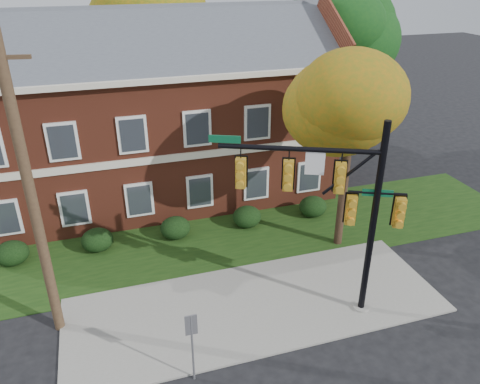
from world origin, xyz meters
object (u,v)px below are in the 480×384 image
object	(u,v)px
traffic_signal	(336,200)
utility_pole	(32,198)
apartment_building	(152,104)
tree_right_rear	(345,30)
tree_far_rear	(151,10)
hedge_right	(247,217)
sign_post	(192,337)
hedge_far_left	(12,253)
hedge_left	(97,240)
hedge_center	(175,228)
tree_near_right	(360,101)
hedge_far_right	(313,207)

from	to	relation	value
traffic_signal	utility_pole	size ratio (longest dim) A/B	0.72
apartment_building	utility_pole	bearing A→B (deg)	-116.67
tree_right_rear	tree_far_rear	distance (m)	12.20
hedge_right	tree_right_rear	bearing A→B (deg)	38.02
traffic_signal	sign_post	world-z (taller)	traffic_signal
tree_right_rear	hedge_right	bearing A→B (deg)	-141.98
hedge_far_left	sign_post	size ratio (longest dim) A/B	0.55
traffic_signal	sign_post	xyz separation A→B (m)	(-5.40, -1.83, -2.82)
traffic_signal	hedge_left	bearing A→B (deg)	164.82
hedge_center	tree_near_right	xyz separation A→B (m)	(7.22, -2.83, 6.14)
tree_far_rear	sign_post	bearing A→B (deg)	-96.11
hedge_right	hedge_far_right	size ratio (longest dim) A/B	1.00
hedge_far_left	tree_right_rear	xyz separation A→B (m)	(18.31, 6.11, 7.60)
tree_far_rear	utility_pole	size ratio (longest dim) A/B	1.14
hedge_far_left	hedge_left	size ratio (longest dim) A/B	1.00
apartment_building	hedge_far_left	xyz separation A→B (m)	(-7.00, -5.25, -4.46)
tree_near_right	tree_far_rear	world-z (taller)	tree_far_rear
hedge_right	tree_right_rear	distance (m)	12.50
tree_near_right	tree_far_rear	xyz separation A→B (m)	(-5.88, 15.93, 2.17)
tree_right_rear	traffic_signal	bearing A→B (deg)	-118.55
sign_post	tree_near_right	bearing A→B (deg)	34.91
hedge_right	tree_far_rear	size ratio (longest dim) A/B	0.12
tree_right_rear	utility_pole	world-z (taller)	tree_right_rear
apartment_building	hedge_right	world-z (taller)	apartment_building
apartment_building	hedge_far_right	world-z (taller)	apartment_building
hedge_far_right	tree_near_right	size ratio (longest dim) A/B	0.16
apartment_building	traffic_signal	distance (m)	12.59
hedge_right	traffic_signal	xyz separation A→B (m)	(0.94, -6.52, 4.02)
hedge_far_right	tree_near_right	xyz separation A→B (m)	(0.22, -2.83, 6.14)
hedge_far_left	tree_far_rear	bearing A→B (deg)	57.50
hedge_center	sign_post	bearing A→B (deg)	-96.52
utility_pole	hedge_right	bearing A→B (deg)	38.24
hedge_far_left	tree_near_right	world-z (taller)	tree_near_right
tree_near_right	sign_post	bearing A→B (deg)	-146.03
traffic_signal	hedge_right	bearing A→B (deg)	122.42
apartment_building	tree_far_rear	bearing A→B (deg)	80.29
hedge_far_left	tree_right_rear	world-z (taller)	tree_right_rear
apartment_building	hedge_center	world-z (taller)	apartment_building
tree_right_rear	tree_far_rear	bearing A→B (deg)	145.00
hedge_far_right	tree_far_rear	distance (m)	16.51
hedge_far_left	hedge_far_right	world-z (taller)	same
tree_right_rear	tree_far_rear	xyz separation A→B (m)	(-9.97, 6.98, 0.72)
apartment_building	sign_post	xyz separation A→B (m)	(-0.95, -13.60, -3.27)
hedge_left	tree_right_rear	distance (m)	17.74
hedge_left	hedge_far_right	distance (m)	10.50
hedge_center	hedge_right	bearing A→B (deg)	0.00
hedge_right	tree_right_rear	size ratio (longest dim) A/B	0.13
hedge_center	utility_pole	distance (m)	8.27
utility_pole	sign_post	world-z (taller)	utility_pole
traffic_signal	hedge_center	bearing A→B (deg)	148.47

